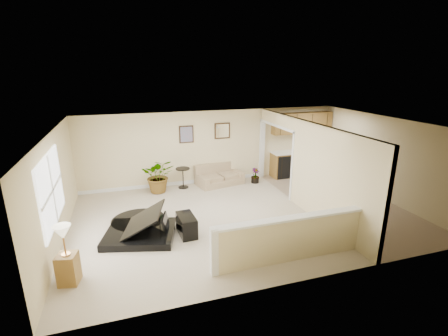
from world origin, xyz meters
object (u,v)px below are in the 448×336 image
object	(u,v)px
small_plant	(255,177)
accent_table	(183,175)
piano_bench	(187,225)
loveseat	(219,174)
piano	(137,210)
lamp_stand	(67,259)
palm_plant	(159,176)

from	to	relation	value
small_plant	accent_table	bearing A→B (deg)	174.01
piano_bench	loveseat	xyz separation A→B (m)	(1.80, 3.26, 0.09)
piano	small_plant	xyz separation A→B (m)	(4.14, 2.58, -0.41)
accent_table	lamp_stand	world-z (taller)	lamp_stand
small_plant	lamp_stand	distance (m)	6.86
piano_bench	accent_table	world-z (taller)	accent_table
piano_bench	accent_table	xyz separation A→B (m)	(0.52, 3.21, 0.19)
loveseat	palm_plant	size ratio (longest dim) A/B	1.51
piano	palm_plant	world-z (taller)	piano
small_plant	lamp_stand	xyz separation A→B (m)	(-5.47, -4.12, 0.28)
loveseat	accent_table	distance (m)	1.28
piano_bench	small_plant	bearing A→B (deg)	44.31
accent_table	loveseat	bearing A→B (deg)	2.27
loveseat	accent_table	world-z (taller)	loveseat
piano	accent_table	size ratio (longest dim) A/B	3.14
piano	small_plant	distance (m)	4.90
palm_plant	small_plant	world-z (taller)	palm_plant
loveseat	accent_table	bearing A→B (deg)	170.47
palm_plant	lamp_stand	distance (m)	4.75
palm_plant	accent_table	bearing A→B (deg)	10.80
piano	small_plant	world-z (taller)	piano
loveseat	lamp_stand	size ratio (longest dim) A/B	1.46
loveseat	palm_plant	world-z (taller)	palm_plant
piano	lamp_stand	world-z (taller)	piano
loveseat	small_plant	size ratio (longest dim) A/B	3.29
piano	piano_bench	size ratio (longest dim) A/B	2.94
loveseat	small_plant	xyz separation A→B (m)	(1.23, -0.31, -0.11)
accent_table	lamp_stand	size ratio (longest dim) A/B	0.58
small_plant	lamp_stand	size ratio (longest dim) A/B	0.45
accent_table	small_plant	bearing A→B (deg)	-5.99
piano	lamp_stand	distance (m)	2.04
piano_bench	accent_table	distance (m)	3.26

